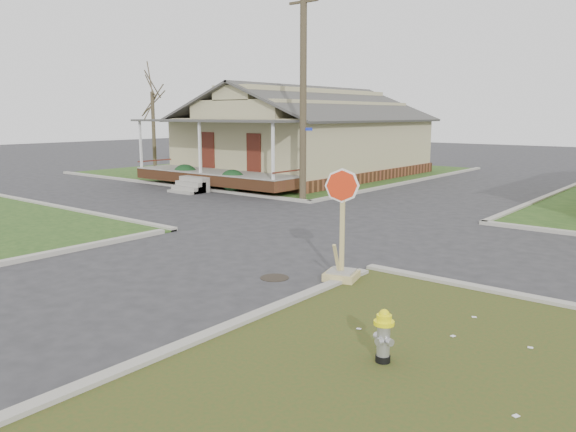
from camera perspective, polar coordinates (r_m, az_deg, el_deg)
The scene contains 11 objects.
ground at distance 14.38m, azimuth -6.80°, elevation -4.26°, with size 120.00×120.00×0.00m, color #2C2C2E.
verge_far_left at distance 36.18m, azimuth -0.82°, elevation 4.61°, with size 19.00×19.00×0.05m, color #254518.
curbs at distance 18.13m, azimuth 4.56°, elevation -1.18°, with size 80.00×40.00×0.12m, color #A4A094, non-canonical shape.
manhole at distance 12.58m, azimuth -1.37°, elevation -6.28°, with size 0.64×0.64×0.01m, color black.
corner_house at distance 33.13m, azimuth 1.73°, elevation 7.99°, with size 10.10×15.50×5.30m.
utility_pole at distance 23.42m, azimuth 1.55°, elevation 12.89°, with size 1.80×0.28×9.00m.
tree_far_left at distance 35.44m, azimuth -13.48°, elevation 8.23°, with size 0.22×0.22×4.90m, color #3F3324.
fire_hydrant at distance 8.36m, azimuth 9.69°, elevation -11.65°, with size 0.30×0.30×0.80m.
stop_sign at distance 12.22m, azimuth 5.47°, elevation -4.07°, with size 0.69×0.67×2.43m.
hedge_left at distance 28.88m, azimuth -10.40°, elevation 4.14°, with size 1.41×1.16×1.08m, color #153B1E.
hedge_right at distance 26.25m, azimuth -5.65°, elevation 3.62°, with size 1.37×1.12×1.05m, color #153B1E.
Camera 1 is at (10.00, -9.70, 3.59)m, focal length 35.00 mm.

